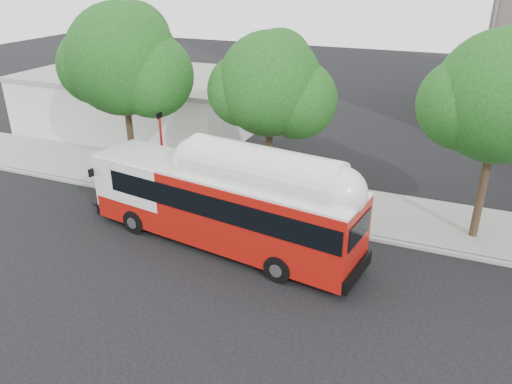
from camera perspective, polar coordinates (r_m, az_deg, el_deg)
ground at (r=21.09m, az=-1.92°, el=-7.87°), size 120.00×120.00×0.00m
sidewalk at (r=26.38m, az=3.85°, el=-0.69°), size 60.00×5.00×0.15m
curb_strip at (r=24.18m, az=1.85°, el=-3.13°), size 60.00×0.30×0.15m
red_curb_segment at (r=25.26m, az=-4.53°, el=-1.91°), size 10.00×0.32×0.16m
street_tree_left at (r=27.37m, az=-14.11°, el=13.96°), size 6.67×5.80×9.74m
street_tree_mid at (r=24.25m, az=2.54°, el=11.67°), size 5.75×5.00×8.62m
street_tree_right at (r=22.71m, az=27.21°, el=9.03°), size 6.21×5.40×9.18m
low_commercial_bldg at (r=38.13m, az=-12.82°, el=10.07°), size 16.20×10.20×4.25m
transit_bus at (r=21.42m, az=-3.79°, el=-1.72°), size 13.52×4.56×3.94m
signal_pole at (r=26.27m, az=-10.64°, el=4.18°), size 0.13×0.43×4.56m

